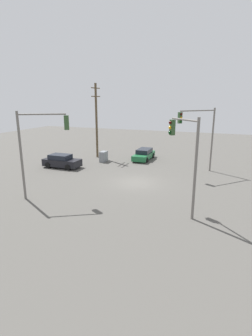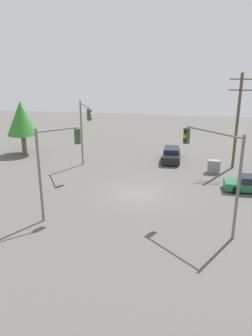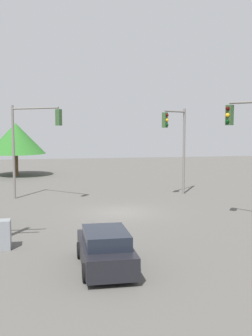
{
  "view_description": "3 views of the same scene",
  "coord_description": "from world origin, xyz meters",
  "px_view_note": "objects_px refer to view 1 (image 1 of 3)",
  "views": [
    {
      "loc": [
        21.76,
        7.39,
        7.48
      ],
      "look_at": [
        2.37,
        -0.06,
        1.96
      ],
      "focal_mm": 28.0,
      "sensor_mm": 36.0,
      "label": 1
    },
    {
      "loc": [
        -3.22,
        24.72,
        10.61
      ],
      "look_at": [
        1.19,
        -0.58,
        1.97
      ],
      "focal_mm": 35.0,
      "sensor_mm": 36.0,
      "label": 2
    },
    {
      "loc": [
        -4.23,
        -24.52,
        5.33
      ],
      "look_at": [
        0.38,
        0.4,
        2.64
      ],
      "focal_mm": 45.0,
      "sensor_mm": 36.0,
      "label": 3
    }
  ],
  "objects_px": {
    "sedan_dark": "(62,161)",
    "traffic_signal_cross": "(200,129)",
    "sedan_green": "(144,154)",
    "traffic_signal_aux": "(185,149)",
    "electrical_cabinet": "(104,157)",
    "traffic_signal_main": "(39,140)"
  },
  "relations": [
    {
      "from": "traffic_signal_aux",
      "to": "sedan_dark",
      "type": "bearing_deg",
      "value": 20.34
    },
    {
      "from": "sedan_dark",
      "to": "traffic_signal_cross",
      "type": "xyz_separation_m",
      "value": [
        -3.17,
        14.45,
        3.84
      ]
    },
    {
      "from": "sedan_dark",
      "to": "sedan_green",
      "type": "relative_size",
      "value": 0.91
    },
    {
      "from": "sedan_green",
      "to": "traffic_signal_main",
      "type": "relative_size",
      "value": 0.69
    },
    {
      "from": "sedan_dark",
      "to": "traffic_signal_cross",
      "type": "distance_m",
      "value": 15.28
    },
    {
      "from": "traffic_signal_aux",
      "to": "traffic_signal_cross",
      "type": "bearing_deg",
      "value": -42.52
    },
    {
      "from": "sedan_green",
      "to": "sedan_dark",
      "type": "bearing_deg",
      "value": 43.84
    },
    {
      "from": "traffic_signal_main",
      "to": "sedan_green",
      "type": "bearing_deg",
      "value": 47.89
    },
    {
      "from": "sedan_dark",
      "to": "electrical_cabinet",
      "type": "distance_m",
      "value": 5.26
    },
    {
      "from": "traffic_signal_main",
      "to": "traffic_signal_aux",
      "type": "bearing_deg",
      "value": -23.67
    },
    {
      "from": "sedan_green",
      "to": "traffic_signal_main",
      "type": "distance_m",
      "value": 16.33
    },
    {
      "from": "traffic_signal_cross",
      "to": "electrical_cabinet",
      "type": "height_order",
      "value": "traffic_signal_cross"
    },
    {
      "from": "electrical_cabinet",
      "to": "sedan_dark",
      "type": "bearing_deg",
      "value": -36.76
    },
    {
      "from": "traffic_signal_aux",
      "to": "electrical_cabinet",
      "type": "bearing_deg",
      "value": 1.7
    },
    {
      "from": "sedan_dark",
      "to": "traffic_signal_aux",
      "type": "xyz_separation_m",
      "value": [
        7.25,
        14.58,
        3.64
      ]
    },
    {
      "from": "sedan_dark",
      "to": "sedan_green",
      "type": "distance_m",
      "value": 10.27
    },
    {
      "from": "traffic_signal_cross",
      "to": "electrical_cabinet",
      "type": "bearing_deg",
      "value": -52.22
    },
    {
      "from": "traffic_signal_aux",
      "to": "sedan_green",
      "type": "bearing_deg",
      "value": -16.69
    },
    {
      "from": "sedan_green",
      "to": "traffic_signal_cross",
      "type": "xyz_separation_m",
      "value": [
        3.94,
        7.04,
        3.9
      ]
    },
    {
      "from": "traffic_signal_main",
      "to": "traffic_signal_aux",
      "type": "height_order",
      "value": "traffic_signal_main"
    },
    {
      "from": "sedan_dark",
      "to": "traffic_signal_aux",
      "type": "height_order",
      "value": "traffic_signal_aux"
    },
    {
      "from": "sedan_green",
      "to": "traffic_signal_main",
      "type": "bearing_deg",
      "value": 77.75
    }
  ]
}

